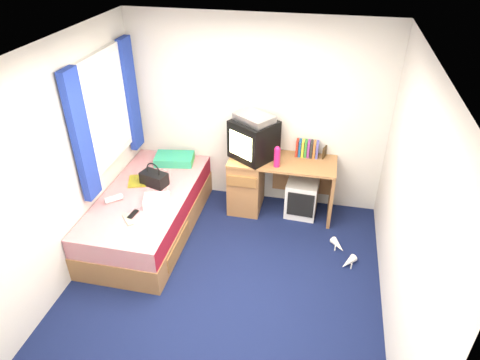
% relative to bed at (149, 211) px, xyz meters
% --- Properties ---
extents(ground, '(3.40, 3.40, 0.00)m').
position_rel_bed_xyz_m(ground, '(1.10, -0.70, -0.27)').
color(ground, '#0C1438').
rests_on(ground, ground).
extents(room_shell, '(3.40, 3.40, 3.40)m').
position_rel_bed_xyz_m(room_shell, '(1.10, -0.70, 1.18)').
color(room_shell, white).
rests_on(room_shell, ground).
extents(bed, '(1.01, 2.00, 0.54)m').
position_rel_bed_xyz_m(bed, '(0.00, 0.00, 0.00)').
color(bed, '#A47244').
rests_on(bed, ground).
extents(pillow, '(0.53, 0.38, 0.11)m').
position_rel_bed_xyz_m(pillow, '(0.08, 0.74, 0.33)').
color(pillow, teal).
rests_on(pillow, bed).
extents(desk, '(1.30, 0.55, 0.75)m').
position_rel_bed_xyz_m(desk, '(1.22, 0.74, 0.14)').
color(desk, '#A47244').
rests_on(desk, ground).
extents(storage_cube, '(0.40, 0.40, 0.48)m').
position_rel_bed_xyz_m(storage_cube, '(1.76, 0.73, -0.03)').
color(storage_cube, silver).
rests_on(storage_cube, ground).
extents(crt_tv, '(0.64, 0.63, 0.48)m').
position_rel_bed_xyz_m(crt_tv, '(1.12, 0.74, 0.72)').
color(crt_tv, black).
rests_on(crt_tv, desk).
extents(vcr, '(0.53, 0.50, 0.08)m').
position_rel_bed_xyz_m(vcr, '(1.13, 0.74, 1.00)').
color(vcr, '#B2B2B4').
rests_on(vcr, crt_tv).
extents(book_row, '(0.27, 0.13, 0.20)m').
position_rel_bed_xyz_m(book_row, '(1.77, 0.90, 0.58)').
color(book_row, maroon).
rests_on(book_row, desk).
extents(picture_frame, '(0.05, 0.12, 0.14)m').
position_rel_bed_xyz_m(picture_frame, '(1.98, 0.91, 0.55)').
color(picture_frame, '#312310').
rests_on(picture_frame, desk).
extents(pink_water_bottle, '(0.09, 0.09, 0.23)m').
position_rel_bed_xyz_m(pink_water_bottle, '(1.44, 0.57, 0.60)').
color(pink_water_bottle, '#D01D65').
rests_on(pink_water_bottle, desk).
extents(aerosol_can, '(0.05, 0.05, 0.16)m').
position_rel_bed_xyz_m(aerosol_can, '(1.40, 0.80, 0.56)').
color(aerosol_can, silver).
rests_on(aerosol_can, desk).
extents(handbag, '(0.35, 0.26, 0.29)m').
position_rel_bed_xyz_m(handbag, '(0.03, 0.19, 0.36)').
color(handbag, black).
rests_on(handbag, bed).
extents(towel, '(0.33, 0.30, 0.09)m').
position_rel_bed_xyz_m(towel, '(0.21, -0.20, 0.32)').
color(towel, silver).
rests_on(towel, bed).
extents(magazine, '(0.29, 0.33, 0.01)m').
position_rel_bed_xyz_m(magazine, '(-0.20, 0.20, 0.28)').
color(magazine, yellow).
rests_on(magazine, bed).
extents(water_bottle, '(0.19, 0.19, 0.07)m').
position_rel_bed_xyz_m(water_bottle, '(-0.29, -0.24, 0.31)').
color(water_bottle, silver).
rests_on(water_bottle, bed).
extents(colour_swatch_fan, '(0.19, 0.20, 0.01)m').
position_rel_bed_xyz_m(colour_swatch_fan, '(0.01, -0.53, 0.28)').
color(colour_swatch_fan, gold).
rests_on(colour_swatch_fan, bed).
extents(remote_control, '(0.07, 0.17, 0.02)m').
position_rel_bed_xyz_m(remote_control, '(0.03, -0.44, 0.28)').
color(remote_control, black).
rests_on(remote_control, bed).
extents(window_assembly, '(0.11, 1.42, 1.40)m').
position_rel_bed_xyz_m(window_assembly, '(-0.45, 0.20, 1.15)').
color(window_assembly, silver).
rests_on(window_assembly, room_shell).
extents(white_heels, '(0.31, 0.50, 0.09)m').
position_rel_bed_xyz_m(white_heels, '(2.31, -0.01, -0.23)').
color(white_heels, white).
rests_on(white_heels, ground).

